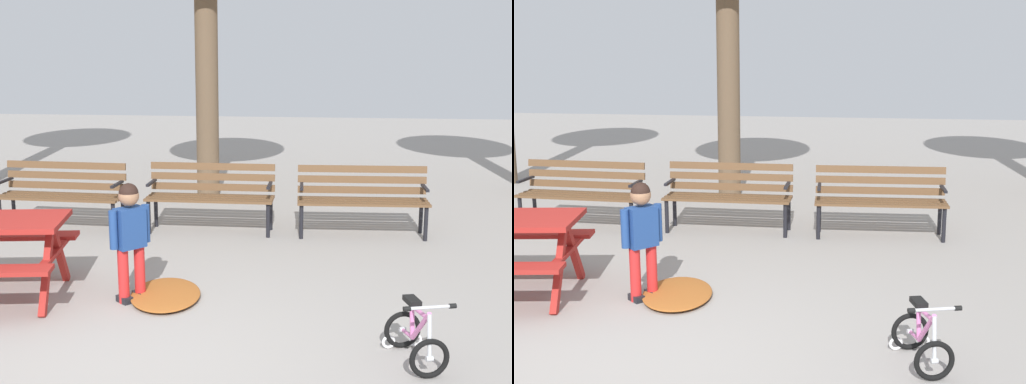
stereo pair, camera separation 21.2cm
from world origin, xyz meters
TOP-DOWN VIEW (x-y plane):
  - ground at (0.00, 0.00)m, footprint 36.00×36.00m
  - park_bench_far_left at (-1.91, 3.71)m, footprint 1.62×0.52m
  - park_bench_left at (-0.02, 3.83)m, footprint 1.60×0.46m
  - park_bench_right at (1.88, 3.85)m, footprint 1.62×0.53m
  - child_standing at (-0.32, 1.30)m, footprint 0.30×0.34m
  - kids_bicycle at (2.14, 0.28)m, footprint 0.48×0.62m
  - leaf_pile at (-0.03, 1.39)m, footprint 0.80×1.03m

SIDE VIEW (x-z plane):
  - ground at x=0.00m, z-range 0.00..0.00m
  - leaf_pile at x=-0.03m, z-range 0.00..0.07m
  - kids_bicycle at x=2.14m, z-range -0.07..0.47m
  - park_bench_far_left at x=-1.91m, z-range 0.08..0.94m
  - park_bench_left at x=-0.02m, z-range 0.08..0.94m
  - park_bench_right at x=1.88m, z-range 0.08..0.94m
  - child_standing at x=-0.32m, z-range 0.10..1.21m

